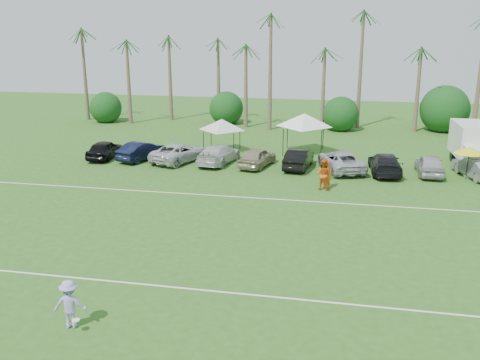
# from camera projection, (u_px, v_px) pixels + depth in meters

# --- Properties ---
(ground) EXTENTS (120.00, 120.00, 0.00)m
(ground) POSITION_uv_depth(u_px,v_px,m) (152.00, 312.00, 19.48)
(ground) COLOR #2C5C1B
(ground) RESTS_ON ground
(field_lines) EXTENTS (80.00, 12.10, 0.01)m
(field_lines) POSITION_uv_depth(u_px,v_px,m) (208.00, 232.00, 27.02)
(field_lines) COLOR white
(field_lines) RESTS_ON ground
(palm_tree_0) EXTENTS (2.40, 2.40, 8.90)m
(palm_tree_0) POSITION_uv_depth(u_px,v_px,m) (79.00, 51.00, 57.36)
(palm_tree_0) COLOR brown
(palm_tree_0) RESTS_ON ground
(palm_tree_1) EXTENTS (2.40, 2.40, 9.90)m
(palm_tree_1) POSITION_uv_depth(u_px,v_px,m) (122.00, 43.00, 56.17)
(palm_tree_1) COLOR brown
(palm_tree_1) RESTS_ON ground
(palm_tree_2) EXTENTS (2.40, 2.40, 10.90)m
(palm_tree_2) POSITION_uv_depth(u_px,v_px,m) (167.00, 34.00, 54.98)
(palm_tree_2) COLOR brown
(palm_tree_2) RESTS_ON ground
(palm_tree_3) EXTENTS (2.40, 2.40, 11.90)m
(palm_tree_3) POSITION_uv_depth(u_px,v_px,m) (205.00, 26.00, 53.99)
(palm_tree_3) COLOR brown
(palm_tree_3) RESTS_ON ground
(palm_tree_4) EXTENTS (2.40, 2.40, 8.90)m
(palm_tree_4) POSITION_uv_depth(u_px,v_px,m) (243.00, 52.00, 53.95)
(palm_tree_4) COLOR brown
(palm_tree_4) RESTS_ON ground
(palm_tree_5) EXTENTS (2.40, 2.40, 9.90)m
(palm_tree_5) POSITION_uv_depth(u_px,v_px,m) (283.00, 44.00, 52.95)
(palm_tree_5) COLOR brown
(palm_tree_5) RESTS_ON ground
(palm_tree_6) EXTENTS (2.40, 2.40, 10.90)m
(palm_tree_6) POSITION_uv_depth(u_px,v_px,m) (324.00, 35.00, 51.96)
(palm_tree_6) COLOR brown
(palm_tree_6) RESTS_ON ground
(palm_tree_7) EXTENTS (2.40, 2.40, 11.90)m
(palm_tree_7) POSITION_uv_depth(u_px,v_px,m) (367.00, 26.00, 50.96)
(palm_tree_7) COLOR brown
(palm_tree_7) RESTS_ON ground
(palm_tree_8) EXTENTS (2.40, 2.40, 8.90)m
(palm_tree_8) POSITION_uv_depth(u_px,v_px,m) (419.00, 54.00, 50.74)
(palm_tree_8) COLOR brown
(palm_tree_8) RESTS_ON ground
(palm_tree_9) EXTENTS (2.40, 2.40, 9.90)m
(palm_tree_9) POSITION_uv_depth(u_px,v_px,m) (476.00, 45.00, 49.55)
(palm_tree_9) COLOR brown
(palm_tree_9) RESTS_ON ground
(bush_tree_0) EXTENTS (4.00, 4.00, 4.00)m
(bush_tree_0) POSITION_uv_depth(u_px,v_px,m) (113.00, 103.00, 59.31)
(bush_tree_0) COLOR brown
(bush_tree_0) RESTS_ON ground
(bush_tree_1) EXTENTS (4.00, 4.00, 4.00)m
(bush_tree_1) POSITION_uv_depth(u_px,v_px,m) (227.00, 106.00, 56.85)
(bush_tree_1) COLOR brown
(bush_tree_1) RESTS_ON ground
(bush_tree_2) EXTENTS (4.00, 4.00, 4.00)m
(bush_tree_2) POSITION_uv_depth(u_px,v_px,m) (341.00, 110.00, 54.58)
(bush_tree_2) COLOR brown
(bush_tree_2) RESTS_ON ground
(bush_tree_3) EXTENTS (4.00, 4.00, 4.00)m
(bush_tree_3) POSITION_uv_depth(u_px,v_px,m) (444.00, 113.00, 52.69)
(bush_tree_3) COLOR brown
(bush_tree_3) RESTS_ON ground
(sideline_player_a) EXTENTS (0.80, 0.68, 1.86)m
(sideline_player_a) POSITION_uv_depth(u_px,v_px,m) (327.00, 174.00, 34.15)
(sideline_player_a) COLOR #F85D1B
(sideline_player_a) RESTS_ON ground
(sideline_player_b) EXTENTS (1.14, 0.99, 2.01)m
(sideline_player_b) POSITION_uv_depth(u_px,v_px,m) (323.00, 174.00, 33.83)
(sideline_player_b) COLOR #D05A17
(sideline_player_b) RESTS_ON ground
(box_truck) EXTENTS (2.52, 6.18, 3.15)m
(box_truck) POSITION_uv_depth(u_px,v_px,m) (474.00, 145.00, 38.92)
(box_truck) COLOR silver
(box_truck) RESTS_ON ground
(canopy_tent_left) EXTENTS (3.90, 3.90, 3.16)m
(canopy_tent_left) POSITION_uv_depth(u_px,v_px,m) (222.00, 119.00, 43.69)
(canopy_tent_left) COLOR black
(canopy_tent_left) RESTS_ON ground
(canopy_tent_right) EXTENTS (4.65, 4.65, 3.77)m
(canopy_tent_right) POSITION_uv_depth(u_px,v_px,m) (305.00, 113.00, 43.25)
(canopy_tent_right) COLOR black
(canopy_tent_right) RESTS_ON ground
(market_umbrella) EXTENTS (2.02, 2.02, 2.25)m
(market_umbrella) POSITION_uv_depth(u_px,v_px,m) (469.00, 150.00, 35.88)
(market_umbrella) COLOR black
(market_umbrella) RESTS_ON ground
(frisbee_player) EXTENTS (1.25, 0.88, 1.76)m
(frisbee_player) POSITION_uv_depth(u_px,v_px,m) (70.00, 304.00, 18.29)
(frisbee_player) COLOR #A296D4
(frisbee_player) RESTS_ON ground
(parked_car_0) EXTENTS (1.86, 4.29, 1.44)m
(parked_car_0) POSITION_uv_depth(u_px,v_px,m) (105.00, 149.00, 41.94)
(parked_car_0) COLOR black
(parked_car_0) RESTS_ON ground
(parked_car_1) EXTENTS (2.93, 4.63, 1.44)m
(parked_car_1) POSITION_uv_depth(u_px,v_px,m) (142.00, 151.00, 41.46)
(parked_car_1) COLOR black
(parked_car_1) RESTS_ON ground
(parked_car_2) EXTENTS (4.06, 5.69, 1.44)m
(parked_car_2) POSITION_uv_depth(u_px,v_px,m) (180.00, 152.00, 40.94)
(parked_car_2) COLOR silver
(parked_car_2) RESTS_ON ground
(parked_car_3) EXTENTS (2.82, 5.23, 1.44)m
(parked_car_3) POSITION_uv_depth(u_px,v_px,m) (218.00, 154.00, 40.43)
(parked_car_3) COLOR silver
(parked_car_3) RESTS_ON ground
(parked_car_4) EXTENTS (2.63, 4.50, 1.44)m
(parked_car_4) POSITION_uv_depth(u_px,v_px,m) (257.00, 157.00, 39.49)
(parked_car_4) COLOR tan
(parked_car_4) RESTS_ON ground
(parked_car_5) EXTENTS (1.98, 4.51, 1.44)m
(parked_car_5) POSITION_uv_depth(u_px,v_px,m) (299.00, 159.00, 39.02)
(parked_car_5) COLOR black
(parked_car_5) RESTS_ON ground
(parked_car_6) EXTENTS (3.92, 5.67, 1.44)m
(parked_car_6) POSITION_uv_depth(u_px,v_px,m) (341.00, 161.00, 38.38)
(parked_car_6) COLOR #B4B5BC
(parked_car_6) RESTS_ON ground
(parked_car_7) EXTENTS (2.29, 5.07, 1.44)m
(parked_car_7) POSITION_uv_depth(u_px,v_px,m) (385.00, 163.00, 37.65)
(parked_car_7) COLOR black
(parked_car_7) RESTS_ON ground
(parked_car_8) EXTENTS (1.70, 4.23, 1.44)m
(parked_car_8) POSITION_uv_depth(u_px,v_px,m) (430.00, 165.00, 37.31)
(parked_car_8) COLOR #B2B2B2
(parked_car_8) RESTS_ON ground
(parked_car_9) EXTENTS (2.75, 4.62, 1.44)m
(parked_car_9) POSITION_uv_depth(u_px,v_px,m) (477.00, 167.00, 36.58)
(parked_car_9) COLOR gray
(parked_car_9) RESTS_ON ground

